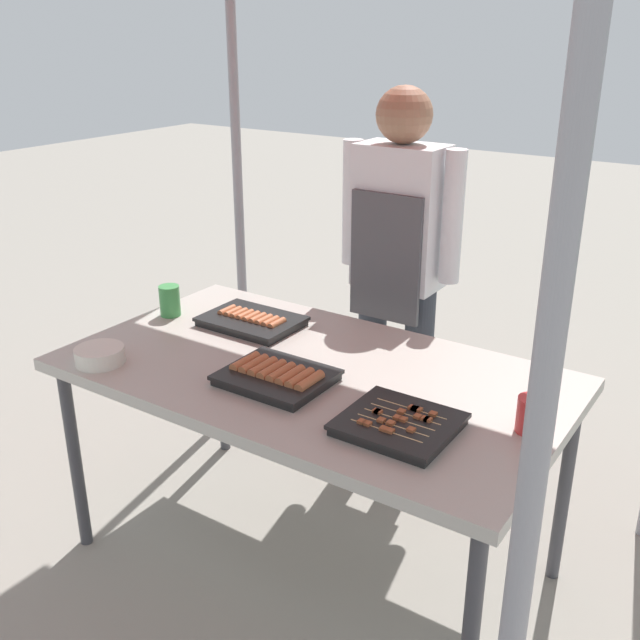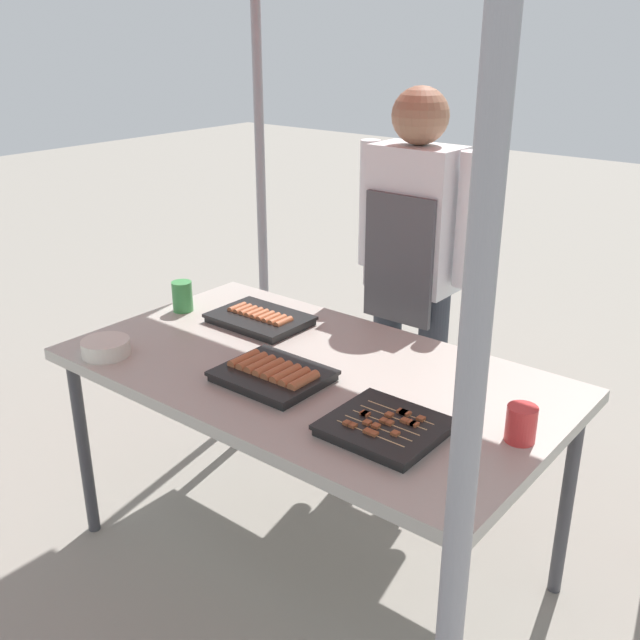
% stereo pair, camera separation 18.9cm
% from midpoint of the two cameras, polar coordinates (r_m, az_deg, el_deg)
% --- Properties ---
extents(ground_plane, '(18.00, 18.00, 0.00)m').
position_cam_midpoint_polar(ground_plane, '(2.76, 1.37, -17.96)').
color(ground_plane, gray).
extents(stall_table, '(1.60, 0.90, 0.75)m').
position_cam_midpoint_polar(stall_table, '(2.37, 1.53, -4.93)').
color(stall_table, '#B7B2A8').
rests_on(stall_table, ground).
extents(tray_grilled_sausages, '(0.32, 0.27, 0.05)m').
position_cam_midpoint_polar(tray_grilled_sausages, '(2.26, -1.28, -4.28)').
color(tray_grilled_sausages, black).
rests_on(tray_grilled_sausages, stall_table).
extents(tray_meat_skewers, '(0.30, 0.28, 0.04)m').
position_cam_midpoint_polar(tray_meat_skewers, '(2.00, 7.81, -8.30)').
color(tray_meat_skewers, black).
rests_on(tray_meat_skewers, stall_table).
extents(tray_pork_links, '(0.35, 0.25, 0.05)m').
position_cam_midpoint_polar(tray_pork_links, '(2.69, -2.68, 0.08)').
color(tray_pork_links, black).
rests_on(tray_pork_links, stall_table).
extents(condiment_bowl, '(0.16, 0.16, 0.05)m').
position_cam_midpoint_polar(condiment_bowl, '(2.51, -14.23, -2.12)').
color(condiment_bowl, silver).
rests_on(condiment_bowl, stall_table).
extents(drink_cup_near_edge, '(0.08, 0.08, 0.10)m').
position_cam_midpoint_polar(drink_cup_near_edge, '(2.03, 17.95, -7.73)').
color(drink_cup_near_edge, red).
rests_on(drink_cup_near_edge, stall_table).
extents(drink_cup_by_wok, '(0.08, 0.08, 0.12)m').
position_cam_midpoint_polar(drink_cup_by_wok, '(2.83, -8.76, 1.80)').
color(drink_cup_by_wok, '#3F994C').
rests_on(drink_cup_by_wok, stall_table).
extents(vendor_woman, '(0.52, 0.23, 1.57)m').
position_cam_midpoint_polar(vendor_woman, '(2.94, 9.06, 4.94)').
color(vendor_woman, '#333842').
rests_on(vendor_woman, ground).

